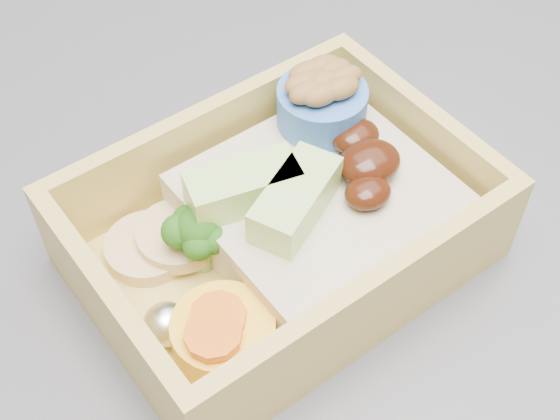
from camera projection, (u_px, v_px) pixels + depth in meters
bento_box at (288, 217)px, 0.38m from camera, size 0.21×0.16×0.07m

